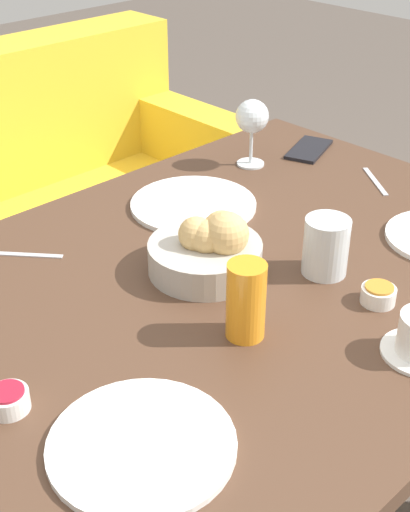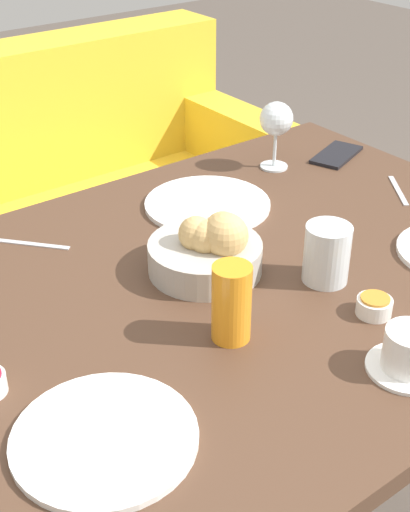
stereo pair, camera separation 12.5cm
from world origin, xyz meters
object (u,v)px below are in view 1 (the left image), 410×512
Objects in this scene: juice_glass at (246,301)px; fork_silver at (12,254)px; jam_bowl_berry at (8,400)px; plate_near_left at (142,445)px; plate_far_center at (193,204)px; cell_phone at (309,149)px; jam_bowl_honey at (378,295)px; couch at (20,247)px; water_tumbler at (326,246)px; bread_basket at (209,249)px; spoon_coffee at (375,181)px; wine_glass at (252,119)px.

juice_glass is 0.49m from fork_silver.
fork_silver is (0.22, 0.36, -0.01)m from jam_bowl_berry.
juice_glass is (0.27, 0.07, 0.06)m from plate_near_left.
cell_phone is at bearing 3.00° from plate_far_center.
fork_silver is at bearing 122.61° from jam_bowl_honey.
cell_phone is (0.65, 0.39, -0.06)m from juice_glass.
couch is at bearing 77.68° from juice_glass.
jam_bowl_honey is 0.38× the size of fork_silver.
jam_bowl_honey is 0.66m from fork_silver.
jam_bowl_berry is 0.38× the size of fork_silver.
jam_bowl_berry is (-0.58, 0.08, -0.04)m from water_tumbler.
jam_bowl_honey is 0.35× the size of cell_phone.
bread_basket is at bearing -126.91° from plate_far_center.
cell_phone is at bearing 81.46° from spoon_coffee.
cell_phone reaches higher than spoon_coffee.
wine_glass is at bearing -2.46° from fork_silver.
water_tumbler is at bearing -7.83° from jam_bowl_berry.
jam_bowl_honey reaches higher than plate_far_center.
juice_glass reaches higher than water_tumbler.
juice_glass reaches higher than fork_silver.
water_tumbler is 1.80× the size of jam_bowl_honey.
juice_glass is at bearing -173.16° from water_tumbler.
bread_basket reaches higher than water_tumbler.
couch is at bearing 80.44° from bread_basket.
plate_near_left is 0.51m from water_tumbler.
jam_bowl_honey is at bearing -92.28° from plate_far_center.
bread_basket is 1.32× the size of fork_silver.
jam_bowl_honey is (-0.26, -0.53, -0.10)m from wine_glass.
couch reaches higher than jam_bowl_honey.
spoon_coffee is (0.88, 0.25, -0.00)m from plate_near_left.
jam_bowl_honey is (0.49, -0.02, 0.01)m from plate_near_left.
bread_basket reaches higher than cell_phone.
jam_bowl_honey is at bearing -57.39° from fork_silver.
wine_glass is (0.25, 0.41, 0.06)m from water_tumbler.
bread_basket is 0.83× the size of plate_near_left.
jam_bowl_honey is at bearing -22.70° from juice_glass.
wine_glass is at bearing 42.16° from juice_glass.
plate_near_left is at bearing -145.83° from wine_glass.
plate_near_left is 0.91m from wine_glass.
water_tumbler is 0.67× the size of wine_glass.
juice_glass reaches higher than plate_near_left.
couch reaches higher than jam_bowl_berry.
juice_glass reaches higher than jam_bowl_honey.
jam_bowl_honey is at bearing -63.40° from bread_basket.
plate_near_left is at bearing -165.03° from juice_glass.
bread_basket reaches higher than fork_silver.
juice_glass is 1.05× the size of spoon_coffee.
wine_glass is (0.24, 0.06, 0.11)m from plate_far_center.
fork_silver is (-0.37, 0.44, -0.05)m from water_tumbler.
water_tumbler is 0.55m from cell_phone.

